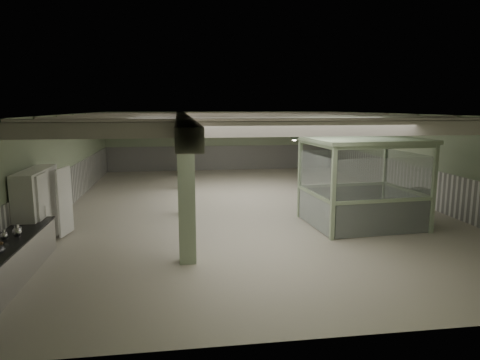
{
  "coord_description": "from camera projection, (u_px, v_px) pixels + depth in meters",
  "views": [
    {
      "loc": [
        -2.67,
        -16.43,
        3.88
      ],
      "look_at": [
        -0.51,
        -1.5,
        1.3
      ],
      "focal_mm": 32.0,
      "sensor_mm": 36.0,
      "label": 1
    }
  ],
  "objects": [
    {
      "name": "beam_b",
      "position": [
        277.0,
        124.0,
        11.61
      ],
      "size": [
        13.9,
        0.35,
        0.32
      ],
      "primitive_type": "cube",
      "color": "beige",
      "rests_on": "ceiling"
    },
    {
      "name": "beam_c",
      "position": [
        260.0,
        121.0,
        14.04
      ],
      "size": [
        13.9,
        0.35,
        0.32
      ],
      "primitive_type": "cube",
      "color": "beige",
      "rests_on": "ceiling"
    },
    {
      "name": "pendant_mid",
      "position": [
        258.0,
        128.0,
        17.1
      ],
      "size": [
        0.44,
        0.44,
        0.22
      ],
      "primitive_type": "cone",
      "rotation": [
        3.14,
        0.0,
        0.0
      ],
      "color": "#2E3E2F",
      "rests_on": "ceiling"
    },
    {
      "name": "beam_f",
      "position": [
        232.0,
        116.0,
        21.36
      ],
      "size": [
        13.9,
        0.35,
        0.32
      ],
      "primitive_type": "cube",
      "color": "beige",
      "rests_on": "ceiling"
    },
    {
      "name": "wall_front",
      "position": [
        345.0,
        236.0,
        7.0
      ],
      "size": [
        14.0,
        0.02,
        3.6
      ],
      "primitive_type": "cube",
      "color": "#A7B994",
      "rests_on": "floor"
    },
    {
      "name": "column_b",
      "position": [
        184.0,
        165.0,
        15.43
      ],
      "size": [
        0.42,
        0.42,
        3.6
      ],
      "primitive_type": "cube",
      "color": "#A9BD98",
      "rests_on": "floor"
    },
    {
      "name": "filing_cabinet",
      "position": [
        420.0,
        206.0,
        14.28
      ],
      "size": [
        0.43,
        0.58,
        1.21
      ],
      "primitive_type": "cube",
      "rotation": [
        0.0,
        0.0,
        0.06
      ],
      "color": "#595A4B",
      "rests_on": "floor"
    },
    {
      "name": "wall_back",
      "position": [
        222.0,
        141.0,
        26.51
      ],
      "size": [
        14.0,
        0.02,
        3.6
      ],
      "primitive_type": "cube",
      "color": "#A7B994",
      "rests_on": "floor"
    },
    {
      "name": "beam_g",
      "position": [
        226.0,
        115.0,
        23.8
      ],
      "size": [
        13.9,
        0.35,
        0.32
      ],
      "primitive_type": "cube",
      "color": "beige",
      "rests_on": "ceiling"
    },
    {
      "name": "wall_right",
      "position": [
        414.0,
        158.0,
        17.74
      ],
      "size": [
        0.02,
        20.0,
        3.6
      ],
      "primitive_type": "cube",
      "color": "#A7B994",
      "rests_on": "floor"
    },
    {
      "name": "column_d",
      "position": [
        181.0,
        144.0,
        24.21
      ],
      "size": [
        0.42,
        0.42,
        3.6
      ],
      "primitive_type": "cube",
      "color": "#A9BD98",
      "rests_on": "floor"
    },
    {
      "name": "prep_counter",
      "position": [
        1.0,
        267.0,
        9.23
      ],
      "size": [
        0.92,
        5.25,
        0.91
      ],
      "color": "silver",
      "rests_on": "floor"
    },
    {
      "name": "wainscot_right",
      "position": [
        411.0,
        183.0,
        17.92
      ],
      "size": [
        0.05,
        19.9,
        1.5
      ],
      "primitive_type": "cube",
      "color": "white",
      "rests_on": "floor"
    },
    {
      "name": "ceiling",
      "position": [
        248.0,
        114.0,
        16.45
      ],
      "size": [
        14.0,
        20.0,
        0.02
      ],
      "primitive_type": "cube",
      "color": "silver",
      "rests_on": "wall_back"
    },
    {
      "name": "floor",
      "position": [
        247.0,
        205.0,
        17.06
      ],
      "size": [
        20.0,
        20.0,
        0.0
      ],
      "primitive_type": "plane",
      "color": "beige",
      "rests_on": "ground"
    },
    {
      "name": "wall_left",
      "position": [
        60.0,
        164.0,
        15.77
      ],
      "size": [
        0.02,
        20.0,
        3.6
      ],
      "primitive_type": "cube",
      "color": "#A7B994",
      "rests_on": "floor"
    },
    {
      "name": "orange_bowl",
      "position": [
        32.0,
        219.0,
        11.35
      ],
      "size": [
        0.34,
        0.34,
        0.1
      ],
      "primitive_type": "cylinder",
      "rotation": [
        0.0,
        0.0,
        -0.27
      ],
      "color": "#B2B2B7",
      "rests_on": "prep_counter"
    },
    {
      "name": "beam_e",
      "position": [
        239.0,
        118.0,
        18.92
      ],
      "size": [
        13.9,
        0.35,
        0.32
      ],
      "primitive_type": "cube",
      "color": "beige",
      "rests_on": "ceiling"
    },
    {
      "name": "column_a",
      "position": [
        186.0,
        192.0,
        10.55
      ],
      "size": [
        0.42,
        0.42,
        3.6
      ],
      "primitive_type": "cube",
      "color": "#A9BD98",
      "rests_on": "floor"
    },
    {
      "name": "pendant_front",
      "position": [
        295.0,
        138.0,
        11.74
      ],
      "size": [
        0.44,
        0.44,
        0.22
      ],
      "primitive_type": "cone",
      "rotation": [
        3.14,
        0.0,
        0.0
      ],
      "color": "#2E3E2F",
      "rests_on": "ceiling"
    },
    {
      "name": "girder",
      "position": [
        182.0,
        120.0,
        16.14
      ],
      "size": [
        0.45,
        19.9,
        0.4
      ],
      "primitive_type": "cube",
      "color": "beige",
      "rests_on": "ceiling"
    },
    {
      "name": "column_c",
      "position": [
        182.0,
        151.0,
        20.31
      ],
      "size": [
        0.42,
        0.42,
        3.6
      ],
      "primitive_type": "cube",
      "color": "#A9BD98",
      "rests_on": "floor"
    },
    {
      "name": "pitcher_far",
      "position": [
        17.0,
        231.0,
        9.89
      ],
      "size": [
        0.22,
        0.25,
        0.31
      ],
      "primitive_type": null,
      "rotation": [
        0.0,
        0.0,
        0.04
      ],
      "color": "silver",
      "rests_on": "prep_counter"
    },
    {
      "name": "walkin_cooler",
      "position": [
        38.0,
        208.0,
        12.05
      ],
      "size": [
        0.85,
        2.33,
        2.13
      ],
      "color": "white",
      "rests_on": "floor"
    },
    {
      "name": "wainscot_left",
      "position": [
        63.0,
        192.0,
        15.95
      ],
      "size": [
        0.05,
        19.9,
        1.5
      ],
      "primitive_type": "cube",
      "color": "white",
      "rests_on": "floor"
    },
    {
      "name": "pendant_back",
      "position": [
        240.0,
        123.0,
        21.98
      ],
      "size": [
        0.44,
        0.44,
        0.22
      ],
      "primitive_type": "cone",
      "rotation": [
        3.14,
        0.0,
        0.0
      ],
      "color": "#2E3E2F",
      "rests_on": "ceiling"
    },
    {
      "name": "beam_d",
      "position": [
        248.0,
        119.0,
        16.48
      ],
      "size": [
        13.9,
        0.35,
        0.32
      ],
      "primitive_type": "cube",
      "color": "beige",
      "rests_on": "ceiling"
    },
    {
      "name": "wainscot_back",
      "position": [
        222.0,
        158.0,
        26.66
      ],
      "size": [
        13.9,
        0.05,
        1.5
      ],
      "primitive_type": "cube",
      "color": "white",
      "rests_on": "floor"
    },
    {
      "name": "guard_booth",
      "position": [
        363.0,
        168.0,
        14.01
      ],
      "size": [
        3.79,
        3.27,
        2.89
      ],
      "rotation": [
        0.0,
        0.0,
        0.07
      ],
      "color": "#AAC19A",
      "rests_on": "floor"
    },
    {
      "name": "beam_a",
      "position": [
        303.0,
        129.0,
        9.17
      ],
      "size": [
        13.9,
        0.35,
        0.32
      ],
      "primitive_type": "cube",
      "color": "beige",
      "rests_on": "ceiling"
    },
    {
      "name": "pitcher_near",
      "position": [
        4.0,
        235.0,
        9.67
      ],
      "size": [
        0.22,
        0.24,
        0.24
      ],
      "primitive_type": null,
      "rotation": [
        0.0,
        0.0,
        -0.38
      ],
      "color": "silver",
      "rests_on": "prep_counter"
    }
  ]
}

